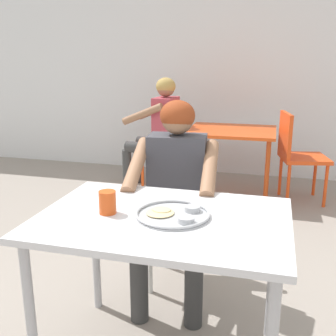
{
  "coord_description": "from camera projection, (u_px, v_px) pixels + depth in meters",
  "views": [
    {
      "loc": [
        0.51,
        -1.58,
        1.42
      ],
      "look_at": [
        0.03,
        0.25,
        0.9
      ],
      "focal_mm": 42.94,
      "sensor_mm": 36.0,
      "label": 1
    }
  ],
  "objects": [
    {
      "name": "back_wall",
      "position": [
        235.0,
        33.0,
        4.72
      ],
      "size": [
        12.0,
        0.12,
        3.4
      ],
      "primitive_type": "cube",
      "color": "white",
      "rests_on": "ground"
    },
    {
      "name": "table_foreground",
      "position": [
        163.0,
        234.0,
        1.78
      ],
      "size": [
        1.1,
        0.76,
        0.75
      ],
      "color": "silver",
      "rests_on": "ground"
    },
    {
      "name": "thali_tray",
      "position": [
        173.0,
        214.0,
        1.76
      ],
      "size": [
        0.33,
        0.33,
        0.03
      ],
      "color": "#B7BABF",
      "rests_on": "table_foreground"
    },
    {
      "name": "drinking_cup",
      "position": [
        107.0,
        202.0,
        1.78
      ],
      "size": [
        0.08,
        0.08,
        0.1
      ],
      "color": "#D84C19",
      "rests_on": "table_foreground"
    },
    {
      "name": "chair_foreground",
      "position": [
        180.0,
        207.0,
        2.6
      ],
      "size": [
        0.42,
        0.46,
        0.82
      ],
      "color": "silver",
      "rests_on": "ground"
    },
    {
      "name": "diner_foreground",
      "position": [
        175.0,
        184.0,
        2.33
      ],
      "size": [
        0.53,
        0.58,
        1.19
      ],
      "color": "#353535",
      "rests_on": "ground"
    },
    {
      "name": "table_background_red",
      "position": [
        231.0,
        138.0,
        4.14
      ],
      "size": [
        0.89,
        0.78,
        0.71
      ],
      "color": "#E04C19",
      "rests_on": "ground"
    },
    {
      "name": "chair_red_left",
      "position": [
        169.0,
        144.0,
        4.37
      ],
      "size": [
        0.46,
        0.42,
        0.89
      ],
      "color": "#ED4E19",
      "rests_on": "ground"
    },
    {
      "name": "chair_red_right",
      "position": [
        296.0,
        151.0,
        4.0
      ],
      "size": [
        0.52,
        0.52,
        0.9
      ],
      "color": "#E84818",
      "rests_on": "ground"
    },
    {
      "name": "patron_background",
      "position": [
        158.0,
        124.0,
        4.31
      ],
      "size": [
        0.57,
        0.52,
        1.22
      ],
      "color": "#393939",
      "rests_on": "ground"
    }
  ]
}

